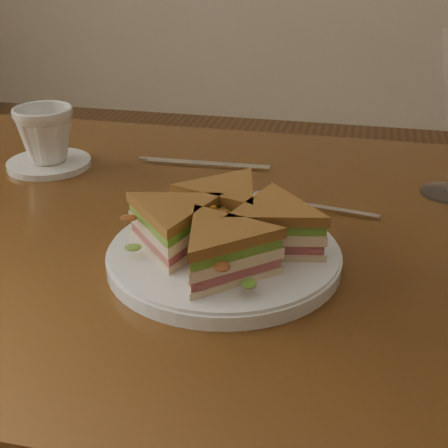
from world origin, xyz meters
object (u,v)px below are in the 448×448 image
object	(u,v)px
spoon	(281,200)
knife	(199,164)
plate	(224,257)
sandwich_wedges	(224,228)
coffee_cup	(45,135)
saucer	(49,164)
table	(213,289)

from	to	relation	value
spoon	knife	world-z (taller)	spoon
plate	sandwich_wedges	xyz separation A→B (m)	(0.00, 0.00, 0.04)
plate	coffee_cup	xyz separation A→B (m)	(-0.34, 0.24, 0.05)
knife	sandwich_wedges	bearing A→B (deg)	-72.17
knife	coffee_cup	size ratio (longest dim) A/B	2.32
sandwich_wedges	coffee_cup	size ratio (longest dim) A/B	2.81
saucer	knife	bearing A→B (deg)	14.28
plate	spoon	bearing A→B (deg)	77.98
plate	knife	world-z (taller)	plate
table	plate	world-z (taller)	plate
table	coffee_cup	world-z (taller)	coffee_cup
knife	spoon	bearing A→B (deg)	-40.68
table	saucer	world-z (taller)	saucer
table	coffee_cup	bearing A→B (deg)	154.34
table	saucer	size ratio (longest dim) A/B	9.13
plate	coffee_cup	world-z (taller)	coffee_cup
table	sandwich_wedges	size ratio (longest dim) A/B	4.59
sandwich_wedges	spoon	xyz separation A→B (m)	(0.04, 0.18, -0.04)
knife	saucer	size ratio (longest dim) A/B	1.64
table	knife	distance (m)	0.24
sandwich_wedges	coffee_cup	distance (m)	0.42
sandwich_wedges	saucer	distance (m)	0.42
sandwich_wedges	saucer	bearing A→B (deg)	144.64
knife	saucer	bearing A→B (deg)	-167.96
table	sandwich_wedges	bearing A→B (deg)	-68.45
knife	coffee_cup	xyz separation A→B (m)	(-0.23, -0.06, 0.05)
sandwich_wedges	spoon	distance (m)	0.19
table	knife	world-z (taller)	knife
knife	saucer	world-z (taller)	saucer
plate	sandwich_wedges	world-z (taller)	sandwich_wedges
spoon	knife	distance (m)	0.19
table	coffee_cup	xyz separation A→B (m)	(-0.30, 0.15, 0.15)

